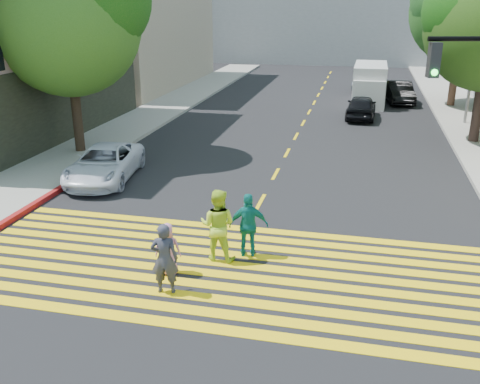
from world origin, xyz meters
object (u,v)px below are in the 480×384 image
(tree_right_far, at_px, (465,5))
(pedestrian_man, at_px, (165,259))
(tree_left, at_px, (69,13))
(pedestrian_woman, at_px, (218,225))
(pedestrian_child, at_px, (167,249))
(dark_car_near, at_px, (361,107))
(silver_car, at_px, (365,81))
(white_sedan, at_px, (105,163))
(dark_car_parked, at_px, (399,92))
(white_van, at_px, (369,85))
(pedestrian_extra, at_px, (249,225))

(tree_right_far, relative_size, pedestrian_man, 5.21)
(tree_left, xyz_separation_m, pedestrian_woman, (8.19, -8.17, -4.75))
(pedestrian_man, bearing_deg, tree_left, -63.06)
(pedestrian_child, height_order, dark_car_near, dark_car_near)
(pedestrian_woman, height_order, pedestrian_child, pedestrian_woman)
(pedestrian_child, relative_size, silver_car, 0.31)
(silver_car, bearing_deg, white_sedan, 73.69)
(pedestrian_woman, relative_size, silver_car, 0.45)
(tree_right_far, distance_m, dark_car_parked, 6.08)
(pedestrian_man, height_order, dark_car_parked, pedestrian_man)
(white_sedan, xyz_separation_m, silver_car, (9.02, 23.36, -0.01))
(pedestrian_child, distance_m, white_van, 24.05)
(pedestrian_man, bearing_deg, pedestrian_child, -83.16)
(dark_car_parked, bearing_deg, white_sedan, -128.02)
(dark_car_near, relative_size, silver_car, 0.92)
(pedestrian_child, bearing_deg, white_van, -112.98)
(pedestrian_extra, bearing_deg, dark_car_parked, -114.03)
(pedestrian_child, xyz_separation_m, silver_car, (4.33, 29.54, -0.04))
(dark_car_parked, bearing_deg, tree_left, -138.53)
(pedestrian_extra, relative_size, dark_car_near, 0.44)
(pedestrian_woman, relative_size, pedestrian_extra, 1.11)
(pedestrian_man, xyz_separation_m, white_van, (4.33, 24.43, 0.31))
(tree_right_far, height_order, pedestrian_extra, tree_right_far)
(tree_right_far, relative_size, pedestrian_extra, 5.17)
(white_van, bearing_deg, tree_left, -128.64)
(pedestrian_woman, xyz_separation_m, white_sedan, (-5.66, 5.17, -0.32))
(tree_right_far, height_order, pedestrian_woman, tree_right_far)
(tree_right_far, relative_size, silver_car, 2.10)
(dark_car_parked, xyz_separation_m, white_van, (-1.88, -0.74, 0.47))
(tree_right_far, xyz_separation_m, pedestrian_man, (-9.28, -24.43, -5.03))
(pedestrian_man, relative_size, white_sedan, 0.38)
(tree_right_far, distance_m, white_sedan, 23.08)
(tree_right_far, height_order, white_sedan, tree_right_far)
(pedestrian_child, distance_m, silver_car, 29.85)
(white_sedan, height_order, silver_car, white_sedan)
(tree_right_far, relative_size, dark_car_near, 2.29)
(pedestrian_child, relative_size, dark_car_parked, 0.32)
(pedestrian_man, distance_m, pedestrian_woman, 1.98)
(pedestrian_man, height_order, pedestrian_child, pedestrian_man)
(pedestrian_extra, distance_m, dark_car_near, 17.88)
(pedestrian_man, xyz_separation_m, pedestrian_child, (-0.25, 0.83, -0.19))
(pedestrian_man, height_order, dark_car_near, pedestrian_man)
(dark_car_near, bearing_deg, pedestrian_child, 79.89)
(pedestrian_woman, bearing_deg, white_sedan, -40.46)
(tree_right_far, distance_m, pedestrian_man, 26.61)
(dark_car_near, bearing_deg, pedestrian_extra, 84.20)
(pedestrian_woman, relative_size, white_van, 0.36)
(pedestrian_woman, distance_m, pedestrian_extra, 0.80)
(tree_left, relative_size, white_sedan, 1.91)
(pedestrian_man, height_order, pedestrian_woman, pedestrian_woman)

